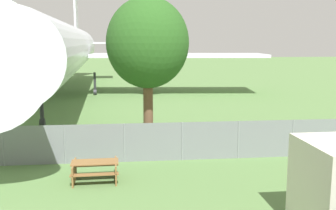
# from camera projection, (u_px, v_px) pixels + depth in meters

# --- Properties ---
(perimeter_fence) EXTENTS (56.07, 0.07, 1.71)m
(perimeter_fence) POSITION_uv_depth(u_px,v_px,m) (124.00, 143.00, 17.08)
(perimeter_fence) COLOR gray
(perimeter_fence) RESTS_ON ground
(airplane) EXTENTS (39.72, 48.90, 13.67)m
(airplane) POSITION_uv_depth(u_px,v_px,m) (63.00, 50.00, 35.97)
(airplane) COLOR white
(airplane) RESTS_ON ground
(picnic_bench_open_grass) EXTENTS (1.79, 1.45, 0.76)m
(picnic_bench_open_grass) POSITION_uv_depth(u_px,v_px,m) (95.00, 169.00, 14.81)
(picnic_bench_open_grass) COLOR brown
(picnic_bench_open_grass) RESTS_ON ground
(tree_left_of_cabin) EXTENTS (3.68, 3.68, 7.18)m
(tree_left_of_cabin) POSITION_uv_depth(u_px,v_px,m) (148.00, 44.00, 17.43)
(tree_left_of_cabin) COLOR brown
(tree_left_of_cabin) RESTS_ON ground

